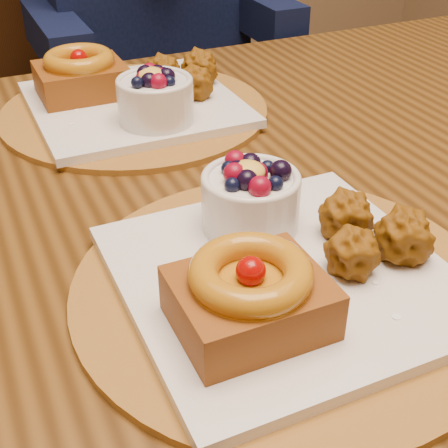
{
  "coord_description": "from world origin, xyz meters",
  "views": [
    {
      "loc": [
        -0.32,
        -0.51,
        1.11
      ],
      "look_at": [
        -0.13,
        -0.08,
        0.8
      ],
      "focal_mm": 50.0,
      "sensor_mm": 36.0,
      "label": 1
    }
  ],
  "objects_px": {
    "dining_table": "(194,235)",
    "chair_far": "(52,128)",
    "place_setting_near": "(278,262)",
    "place_setting_far": "(132,95)"
  },
  "relations": [
    {
      "from": "dining_table",
      "to": "chair_far",
      "type": "relative_size",
      "value": 1.76
    },
    {
      "from": "dining_table",
      "to": "place_setting_far",
      "type": "height_order",
      "value": "place_setting_far"
    },
    {
      "from": "dining_table",
      "to": "chair_far",
      "type": "distance_m",
      "value": 0.82
    },
    {
      "from": "place_setting_near",
      "to": "chair_far",
      "type": "bearing_deg",
      "value": 92.18
    },
    {
      "from": "place_setting_far",
      "to": "chair_far",
      "type": "distance_m",
      "value": 0.65
    },
    {
      "from": "chair_far",
      "to": "dining_table",
      "type": "bearing_deg",
      "value": -89.17
    },
    {
      "from": "place_setting_far",
      "to": "place_setting_near",
      "type": "bearing_deg",
      "value": -89.95
    },
    {
      "from": "place_setting_near",
      "to": "place_setting_far",
      "type": "xyz_separation_m",
      "value": [
        -0.0,
        0.43,
        0.0
      ]
    },
    {
      "from": "dining_table",
      "to": "place_setting_near",
      "type": "xyz_separation_m",
      "value": [
        -0.0,
        -0.21,
        0.1
      ]
    },
    {
      "from": "chair_far",
      "to": "place_setting_near",
      "type": "bearing_deg",
      "value": -89.99
    }
  ]
}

